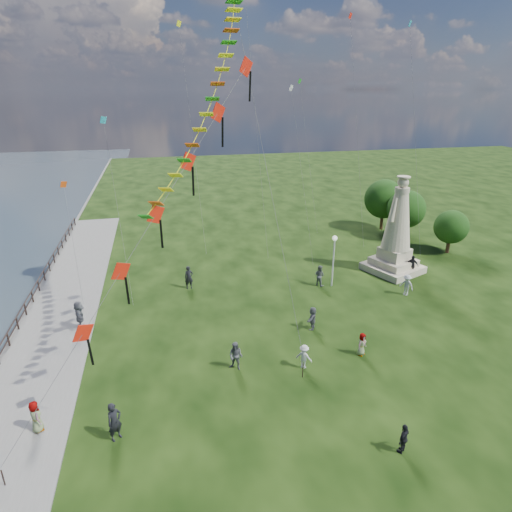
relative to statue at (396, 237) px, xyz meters
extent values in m
cube|color=slate|center=(-29.64, -5.46, -3.37)|extent=(0.30, 160.00, 0.60)
cube|color=slate|center=(-27.14, -7.46, -3.12)|extent=(5.00, 60.00, 0.10)
cylinder|color=black|center=(-29.44, -5.46, -2.67)|extent=(0.11, 0.11, 1.00)
cylinder|color=black|center=(-29.44, -3.46, -2.67)|extent=(0.11, 0.11, 1.00)
cylinder|color=black|center=(-29.44, -1.46, -2.67)|extent=(0.11, 0.11, 1.00)
cylinder|color=black|center=(-29.44, 0.54, -2.67)|extent=(0.11, 0.11, 1.00)
cylinder|color=black|center=(-29.44, 2.54, -2.67)|extent=(0.11, 0.11, 1.00)
cylinder|color=black|center=(-29.44, 4.54, -2.67)|extent=(0.11, 0.11, 1.00)
cylinder|color=black|center=(-29.44, 6.54, -2.67)|extent=(0.11, 0.11, 1.00)
cylinder|color=black|center=(-29.44, 8.54, -2.67)|extent=(0.11, 0.11, 1.00)
cylinder|color=black|center=(-29.44, 10.54, -2.67)|extent=(0.11, 0.11, 1.00)
cylinder|color=black|center=(-29.44, 12.54, -2.67)|extent=(0.11, 0.11, 1.00)
cylinder|color=black|center=(-29.44, 14.54, -2.67)|extent=(0.11, 0.11, 1.00)
cylinder|color=black|center=(-29.44, 16.54, -2.67)|extent=(0.11, 0.11, 1.00)
cylinder|color=black|center=(-29.44, 18.54, -2.67)|extent=(0.11, 0.11, 1.00)
cylinder|color=black|center=(-29.44, 20.54, -2.67)|extent=(0.11, 0.11, 1.00)
cube|color=black|center=(-29.44, -5.46, -2.19)|extent=(0.06, 52.00, 0.06)
cube|color=black|center=(-29.44, -5.46, -2.62)|extent=(0.06, 52.00, 0.06)
cube|color=#BEAE90|center=(0.00, 0.00, -2.88)|extent=(5.37, 5.37, 0.59)
cube|color=#BEAE90|center=(0.00, 0.00, -2.29)|extent=(4.09, 4.09, 0.59)
cube|color=#BEAE90|center=(0.00, 0.00, -1.50)|extent=(2.81, 2.81, 0.98)
cylinder|color=#BEAE90|center=(0.00, 0.00, 4.09)|extent=(1.53, 1.53, 0.39)
sphere|color=#BEAE90|center=(0.00, 0.00, 4.70)|extent=(0.90, 0.90, 0.90)
cylinder|color=#BEAE90|center=(0.00, 0.00, 5.17)|extent=(1.08, 1.08, 0.10)
cylinder|color=silver|center=(-6.43, -1.66, -1.17)|extent=(0.12, 0.12, 4.00)
sphere|color=white|center=(-6.43, -1.66, 0.95)|extent=(0.40, 0.40, 0.40)
cylinder|color=#382314|center=(5.68, 7.82, -2.17)|extent=(0.36, 0.36, 2.00)
sphere|color=#183A10|center=(5.68, 7.82, 0.07)|extent=(3.99, 3.99, 3.99)
cylinder|color=#382314|center=(7.64, 2.94, -2.36)|extent=(0.36, 0.36, 1.62)
sphere|color=#183A10|center=(7.64, 2.94, -0.54)|extent=(3.23, 3.23, 3.23)
cylinder|color=#382314|center=(5.00, 11.30, -2.08)|extent=(0.36, 0.36, 2.18)
sphere|color=#183A10|center=(5.00, 11.30, 0.37)|extent=(4.36, 4.36, 4.36)
imported|color=black|center=(-22.42, -14.79, -2.21)|extent=(0.84, 0.80, 1.93)
imported|color=#595960|center=(-16.11, -10.87, -2.31)|extent=(0.99, 0.91, 1.73)
imported|color=silver|center=(-12.29, -11.62, -2.43)|extent=(1.05, 0.99, 1.48)
imported|color=black|center=(-10.06, -18.46, -2.43)|extent=(0.97, 0.86, 1.48)
imported|color=#595960|center=(-8.48, -11.19, -2.44)|extent=(0.83, 0.75, 1.45)
imported|color=#595960|center=(-25.39, -4.18, -2.20)|extent=(1.02, 1.89, 1.94)
imported|color=black|center=(-17.80, 0.51, -2.22)|extent=(0.73, 0.52, 1.90)
imported|color=#595960|center=(-7.40, -1.33, -2.30)|extent=(0.93, 0.99, 1.74)
imported|color=silver|center=(-1.46, -4.54, -2.31)|extent=(1.07, 1.24, 1.71)
imported|color=black|center=(1.07, -1.20, -2.27)|extent=(1.17, 1.08, 1.81)
imported|color=#595960|center=(-26.01, -13.54, -2.37)|extent=(0.79, 0.91, 1.60)
imported|color=#595960|center=(-10.31, -7.65, -2.38)|extent=(1.33, 1.59, 1.59)
cylinder|color=black|center=(-26.64, -16.46, -2.72)|extent=(0.06, 0.06, 0.90)
cube|color=red|center=(-23.28, -13.94, 2.05)|extent=(0.87, 0.64, 1.03)
cube|color=black|center=(-23.10, -14.04, 1.10)|extent=(0.10, 0.28, 1.48)
cube|color=red|center=(-21.56, -12.64, 4.22)|extent=(0.87, 0.64, 1.03)
cube|color=black|center=(-21.38, -12.74, 3.27)|extent=(0.10, 0.28, 1.48)
cube|color=red|center=(-19.84, -11.35, 6.39)|extent=(0.87, 0.64, 1.03)
cube|color=black|center=(-19.66, -11.45, 5.44)|extent=(0.10, 0.28, 1.48)
cube|color=red|center=(-18.11, -10.05, 8.56)|extent=(0.87, 0.64, 1.03)
cube|color=black|center=(-17.93, -10.15, 7.61)|extent=(0.10, 0.28, 1.48)
cube|color=red|center=(-16.39, -8.76, 10.73)|extent=(0.87, 0.64, 1.03)
cube|color=black|center=(-16.21, -8.86, 9.78)|extent=(0.10, 0.28, 1.48)
cube|color=red|center=(-14.66, -7.46, 12.90)|extent=(0.87, 0.64, 1.03)
cube|color=black|center=(-14.48, -7.56, 11.95)|extent=(0.10, 0.28, 1.48)
cylinder|color=black|center=(-12.64, -12.46, -2.72)|extent=(0.06, 0.06, 0.90)
cube|color=#1A911D|center=(-14.99, -6.17, 16.05)|extent=(0.91, 0.73, 0.15)
cube|color=#FFFC15|center=(-15.12, -6.69, 15.59)|extent=(0.87, 0.70, 0.14)
cube|color=#FFFC15|center=(-15.28, -7.22, 15.08)|extent=(0.83, 0.67, 0.14)
cube|color=#E94B0F|center=(-15.47, -7.75, 14.53)|extent=(0.78, 0.64, 0.15)
cube|color=#1A911D|center=(-15.69, -8.29, 13.95)|extent=(0.74, 0.61, 0.15)
cube|color=#FFFC15|center=(-15.94, -8.82, 13.34)|extent=(0.71, 0.61, 0.16)
cube|color=#FFFC15|center=(-16.23, -9.36, 12.70)|extent=(0.71, 0.63, 0.17)
cube|color=#E94B0F|center=(-16.54, -9.91, 12.06)|extent=(0.71, 0.65, 0.18)
cube|color=#1A911D|center=(-16.88, -10.45, 11.41)|extent=(0.70, 0.67, 0.20)
cube|color=#FFFC15|center=(-17.25, -10.99, 10.78)|extent=(0.70, 0.68, 0.21)
cube|color=#FFFC15|center=(-17.63, -11.53, 10.16)|extent=(0.69, 0.69, 0.23)
cube|color=#E94B0F|center=(-18.04, -12.06, 9.57)|extent=(0.68, 0.69, 0.25)
cube|color=#1A911D|center=(-18.46, -12.60, 9.02)|extent=(0.67, 0.69, 0.26)
cube|color=#FFFC15|center=(-18.89, -13.13, 8.50)|extent=(0.65, 0.69, 0.28)
cube|color=#FFFC15|center=(-19.32, -13.65, 8.03)|extent=(0.64, 0.68, 0.29)
cube|color=#E94B0F|center=(-19.75, -14.17, 7.61)|extent=(0.62, 0.67, 0.30)
cube|color=#1A911D|center=(-20.18, -14.68, 7.24)|extent=(0.60, 0.66, 0.31)
cube|color=teal|center=(-23.13, 3.43, 9.72)|extent=(0.51, 0.39, 0.57)
cylinder|color=#595959|center=(-22.63, 0.93, 3.30)|extent=(1.02, 5.02, 12.85)
cube|color=silver|center=(-7.38, 7.77, 11.94)|extent=(0.51, 0.39, 0.57)
cylinder|color=#595959|center=(-6.88, 5.27, 4.41)|extent=(1.02, 5.02, 15.07)
cube|color=red|center=(-0.73, 11.10, 18.25)|extent=(0.51, 0.39, 0.57)
cylinder|color=#595959|center=(-0.23, 8.60, 7.56)|extent=(1.02, 5.02, 21.37)
cube|color=#FFFC15|center=(-16.56, 12.71, 17.33)|extent=(0.51, 0.39, 0.57)
cylinder|color=#595959|center=(-16.06, 10.21, 7.11)|extent=(1.02, 5.02, 20.46)
cube|color=#1A911D|center=(-3.66, 16.53, 12.65)|extent=(0.51, 0.39, 0.57)
cylinder|color=#595959|center=(-3.16, 14.03, 4.77)|extent=(1.02, 5.02, 15.78)
cube|color=#E94B0F|center=(-26.73, 4.28, 4.95)|extent=(0.51, 0.39, 0.57)
cylinder|color=#595959|center=(-26.23, 1.78, 0.92)|extent=(1.02, 5.01, 8.08)
cylinder|color=#595959|center=(-10.49, 7.73, 8.17)|extent=(1.02, 5.02, 22.58)
cube|color=teal|center=(3.52, 7.67, 17.30)|extent=(0.51, 0.39, 0.57)
cylinder|color=#595959|center=(4.02, 5.17, 7.09)|extent=(1.02, 5.02, 20.43)
camera|label=1|loc=(-19.66, -31.12, 11.81)|focal=30.00mm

